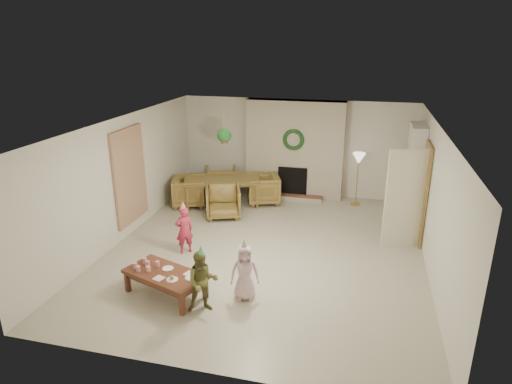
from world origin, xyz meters
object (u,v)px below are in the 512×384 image
(dining_chair_near, at_px, (223,202))
(child_plaid, at_px, (202,282))
(dining_chair_far, at_px, (221,180))
(dining_chair_left, at_px, (189,191))
(child_red, at_px, (184,230))
(dining_chair_right, at_px, (263,189))
(dining_table, at_px, (222,192))
(child_pink, at_px, (245,272))
(coffee_table_top, at_px, (165,274))

(dining_chair_near, height_order, child_plaid, child_plaid)
(dining_chair_far, xyz_separation_m, dining_chair_left, (-0.50, -1.05, 0.00))
(dining_chair_left, relative_size, child_red, 0.84)
(dining_chair_near, height_order, dining_chair_left, same)
(dining_chair_left, height_order, dining_chair_right, same)
(dining_chair_far, bearing_deg, dining_table, 90.00)
(dining_chair_right, bearing_deg, dining_chair_far, -128.66)
(child_red, bearing_deg, dining_chair_right, -144.64)
(dining_chair_right, distance_m, child_pink, 4.37)
(dining_chair_far, distance_m, coffee_table_top, 5.01)
(dining_chair_right, xyz_separation_m, coffee_table_top, (-0.56, -4.53, 0.02))
(child_pink, bearing_deg, coffee_table_top, 171.62)
(dining_table, relative_size, child_red, 1.98)
(dining_chair_left, height_order, child_plaid, child_plaid)
(dining_chair_near, bearing_deg, child_plaid, -96.41)
(dining_chair_right, distance_m, coffee_table_top, 4.57)
(child_plaid, distance_m, child_pink, 0.71)
(dining_table, bearing_deg, child_pink, -86.82)
(dining_table, distance_m, coffee_table_top, 4.21)
(dining_table, bearing_deg, dining_chair_left, 180.00)
(child_plaid, bearing_deg, dining_chair_far, 80.69)
(child_red, xyz_separation_m, child_plaid, (1.02, -1.75, 0.02))
(dining_chair_right, xyz_separation_m, child_red, (-0.85, -3.05, 0.11))
(child_red, bearing_deg, dining_chair_near, -133.77)
(dining_chair_far, distance_m, child_red, 3.50)
(dining_chair_far, bearing_deg, dining_chair_near, 90.00)
(dining_chair_near, distance_m, dining_chair_right, 1.31)
(dining_chair_near, xyz_separation_m, child_red, (-0.16, -1.93, 0.11))
(dining_chair_left, bearing_deg, child_plaid, -175.00)
(dining_chair_near, xyz_separation_m, dining_chair_right, (0.69, 1.12, 0.00))
(dining_chair_near, height_order, child_pink, child_pink)
(dining_chair_far, relative_size, child_pink, 0.86)
(dining_chair_far, height_order, child_pink, child_pink)
(dining_table, bearing_deg, dining_chair_near, -90.00)
(child_pink, bearing_deg, dining_chair_right, 81.04)
(child_plaid, bearing_deg, child_red, 95.86)
(child_plaid, bearing_deg, coffee_table_top, 136.17)
(dining_chair_right, bearing_deg, coffee_table_top, -26.76)
(dining_chair_far, relative_size, child_plaid, 0.81)
(dining_chair_far, bearing_deg, dining_chair_right, 141.34)
(dining_chair_left, height_order, coffee_table_top, dining_chair_left)
(dining_chair_right, height_order, child_pink, child_pink)
(dining_table, xyz_separation_m, coffee_table_top, (0.40, -4.19, 0.05))
(dining_chair_left, xyz_separation_m, dining_chair_right, (1.74, 0.62, 0.00))
(dining_chair_left, relative_size, coffee_table_top, 0.60)
(child_plaid, relative_size, child_pink, 1.06)
(dining_chair_far, relative_size, coffee_table_top, 0.60)
(child_plaid, bearing_deg, dining_chair_right, 67.58)
(dining_table, distance_m, dining_chair_left, 0.82)
(child_pink, bearing_deg, child_red, 122.55)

